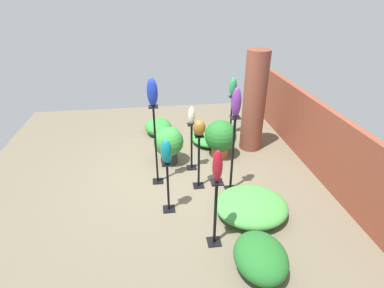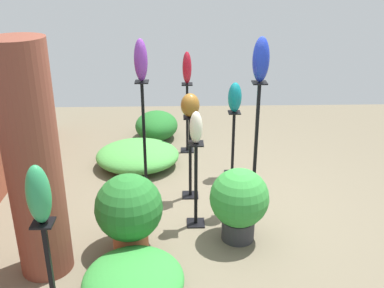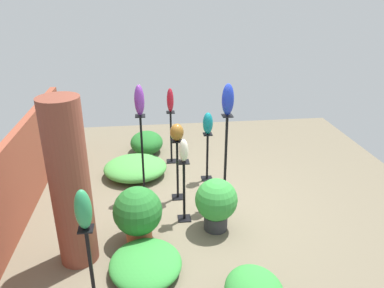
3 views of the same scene
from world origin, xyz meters
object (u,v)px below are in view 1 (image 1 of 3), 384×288
at_px(art_vase_jade, 233,87).
at_px(potted_plant_front_right, 220,137).
at_px(pedestal_ivory, 192,149).
at_px(art_vase_teal, 166,152).
at_px(brick_pillar, 254,102).
at_px(art_vase_violet, 236,102).
at_px(art_vase_ruby, 217,166).
at_px(pedestal_violet, 232,158).
at_px(art_vase_bronze, 199,128).
at_px(art_vase_cobalt, 152,92).
at_px(pedestal_cobalt, 156,149).
at_px(pedestal_jade, 231,117).
at_px(art_vase_ivory, 192,116).
at_px(pedestal_teal, 168,190).
at_px(pedestal_ruby, 215,216).
at_px(pedestal_bronze, 199,164).
at_px(potted_plant_mid_right, 169,143).

distance_m(art_vase_jade, potted_plant_front_right, 1.39).
bearing_deg(pedestal_ivory, art_vase_teal, -23.87).
bearing_deg(brick_pillar, art_vase_violet, -29.01).
bearing_deg(art_vase_violet, art_vase_ruby, -24.09).
bearing_deg(art_vase_teal, art_vase_ruby, 36.44).
height_order(pedestal_violet, art_vase_bronze, pedestal_violet).
bearing_deg(pedestal_ivory, art_vase_ruby, 1.55).
bearing_deg(brick_pillar, art_vase_cobalt, -62.71).
xyz_separation_m(pedestal_violet, pedestal_cobalt, (-0.42, -1.31, 0.05)).
relative_size(pedestal_jade, art_vase_ivory, 2.83).
relative_size(pedestal_jade, potted_plant_front_right, 1.20).
bearing_deg(brick_pillar, pedestal_teal, -45.76).
xyz_separation_m(art_vase_jade, art_vase_ivory, (1.48, -1.19, -0.06)).
relative_size(brick_pillar, art_vase_ivory, 6.34).
xyz_separation_m(pedestal_ruby, art_vase_ruby, (0.00, 0.00, 0.82)).
bearing_deg(pedestal_jade, pedestal_teal, -32.54).
bearing_deg(pedestal_ivory, art_vase_bronze, 4.03).
bearing_deg(art_vase_cobalt, pedestal_violet, 72.18).
height_order(brick_pillar, art_vase_bronze, brick_pillar).
distance_m(art_vase_ruby, art_vase_violet, 1.41).
distance_m(pedestal_jade, art_vase_jade, 0.77).
bearing_deg(art_vase_ruby, pedestal_teal, -143.56).
bearing_deg(pedestal_violet, art_vase_violet, -90.00).
distance_m(pedestal_bronze, pedestal_teal, 0.84).
bearing_deg(art_vase_jade, potted_plant_front_right, -25.59).
bearing_deg(pedestal_cobalt, art_vase_bronze, 71.92).
relative_size(art_vase_ruby, potted_plant_mid_right, 0.59).
distance_m(art_vase_cobalt, potted_plant_front_right, 2.09).
xyz_separation_m(art_vase_bronze, art_vase_jade, (-2.12, 1.14, 0.02)).
distance_m(art_vase_ivory, art_vase_cobalt, 1.02).
relative_size(pedestal_violet, art_vase_violet, 2.89).
distance_m(brick_pillar, art_vase_bronze, 1.97).
distance_m(pedestal_ruby, potted_plant_front_right, 2.57).
relative_size(art_vase_jade, potted_plant_mid_right, 0.58).
bearing_deg(pedestal_violet, pedestal_jade, 165.93).
bearing_deg(potted_plant_mid_right, potted_plant_front_right, 97.22).
relative_size(brick_pillar, pedestal_violet, 1.53).
bearing_deg(pedestal_violet, pedestal_ivory, -143.44).
bearing_deg(art_vase_cobalt, art_vase_ruby, 24.62).
relative_size(pedestal_cobalt, art_vase_cobalt, 3.13).
bearing_deg(pedestal_ruby, art_vase_cobalt, -155.38).
bearing_deg(pedestal_violet, art_vase_jade, 165.93).
bearing_deg(art_vase_teal, pedestal_violet, 109.89).
bearing_deg(art_vase_jade, pedestal_cobalt, -45.21).
height_order(pedestal_ruby, pedestal_violet, pedestal_violet).
relative_size(pedestal_ruby, pedestal_cobalt, 0.70).
distance_m(art_vase_bronze, art_vase_cobalt, 0.98).
distance_m(pedestal_ivory, art_vase_jade, 2.05).
relative_size(pedestal_bronze, pedestal_cobalt, 0.69).
distance_m(pedestal_jade, pedestal_ivory, 1.89).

